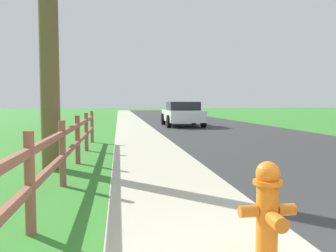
# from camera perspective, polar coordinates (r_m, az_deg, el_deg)

# --- Properties ---
(ground_plane) EXTENTS (120.00, 120.00, 0.00)m
(ground_plane) POSITION_cam_1_polar(r_m,az_deg,el_deg) (26.58, -4.12, 0.90)
(ground_plane) COLOR #36822D
(road_asphalt) EXTENTS (7.00, 66.00, 0.01)m
(road_asphalt) POSITION_cam_1_polar(r_m,az_deg,el_deg) (29.01, 2.51, 1.16)
(road_asphalt) COLOR #323232
(road_asphalt) RESTS_ON ground
(curb_concrete) EXTENTS (6.00, 66.00, 0.01)m
(curb_concrete) POSITION_cam_1_polar(r_m,az_deg,el_deg) (28.54, -10.43, 1.05)
(curb_concrete) COLOR #B8B49B
(curb_concrete) RESTS_ON ground
(grass_verge) EXTENTS (5.00, 66.00, 0.00)m
(grass_verge) POSITION_cam_1_polar(r_m,az_deg,el_deg) (28.64, -13.43, 1.03)
(grass_verge) COLOR #36822D
(grass_verge) RESTS_ON ground
(fire_hydrant) EXTENTS (0.49, 0.41, 0.88)m
(fire_hydrant) POSITION_cam_1_polar(r_m,az_deg,el_deg) (3.14, 16.13, -13.36)
(fire_hydrant) COLOR orange
(fire_hydrant) RESTS_ON ground
(rail_fence) EXTENTS (0.11, 10.62, 1.09)m
(rail_fence) POSITION_cam_1_polar(r_m,az_deg,el_deg) (6.94, -15.67, -2.45)
(rail_fence) COLOR #93533F
(rail_fence) RESTS_ON ground
(parked_suv_white) EXTENTS (2.20, 4.32, 1.42)m
(parked_suv_white) POSITION_cam_1_polar(r_m,az_deg,el_deg) (20.29, 2.38, 2.05)
(parked_suv_white) COLOR white
(parked_suv_white) RESTS_ON ground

